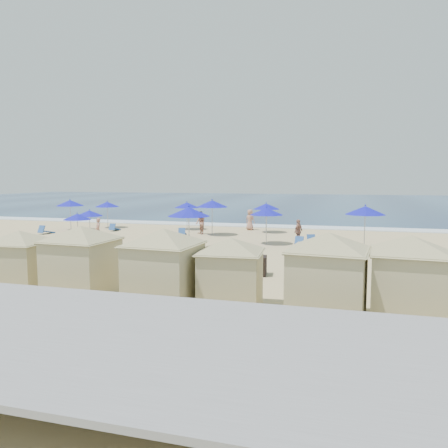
{
  "coord_description": "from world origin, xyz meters",
  "views": [
    {
      "loc": [
        8.39,
        -22.56,
        4.27
      ],
      "look_at": [
        1.2,
        3.0,
        1.47
      ],
      "focal_mm": 35.0,
      "sensor_mm": 36.0,
      "label": 1
    }
  ],
  "objects_px": {
    "umbrella_0": "(70,203)",
    "umbrella_8": "(266,206)",
    "cabana_4": "(328,265)",
    "umbrella_7": "(266,211)",
    "umbrella_4": "(187,205)",
    "umbrella_2": "(107,204)",
    "cabana_3": "(231,264)",
    "cabana_0": "(20,253)",
    "umbrella_5": "(189,212)",
    "beachgoer_0": "(98,230)",
    "trash_bin": "(257,266)",
    "beachgoer_1": "(200,223)",
    "cabana_5": "(410,268)",
    "umbrella_6": "(212,204)",
    "cabana_1": "(82,253)",
    "beachgoer_2": "(298,231)",
    "umbrella_9": "(365,210)",
    "cabana_2": "(164,258)",
    "beachgoer_3": "(250,220)",
    "umbrella_1": "(89,213)",
    "umbrella_3": "(77,217)"
  },
  "relations": [
    {
      "from": "beachgoer_1",
      "to": "beachgoer_3",
      "type": "relative_size",
      "value": 1.03
    },
    {
      "from": "cabana_4",
      "to": "beachgoer_0",
      "type": "height_order",
      "value": "cabana_4"
    },
    {
      "from": "cabana_5",
      "to": "umbrella_8",
      "type": "height_order",
      "value": "cabana_5"
    },
    {
      "from": "umbrella_2",
      "to": "beachgoer_2",
      "type": "height_order",
      "value": "umbrella_2"
    },
    {
      "from": "cabana_5",
      "to": "beachgoer_3",
      "type": "xyz_separation_m",
      "value": [
        -9.47,
        21.58,
        -0.8
      ]
    },
    {
      "from": "cabana_5",
      "to": "beachgoer_1",
      "type": "relative_size",
      "value": 2.61
    },
    {
      "from": "umbrella_4",
      "to": "umbrella_2",
      "type": "bearing_deg",
      "value": -174.49
    },
    {
      "from": "cabana_5",
      "to": "umbrella_4",
      "type": "xyz_separation_m",
      "value": [
        -14.62,
        20.49,
        0.39
      ]
    },
    {
      "from": "trash_bin",
      "to": "cabana_5",
      "type": "distance_m",
      "value": 7.67
    },
    {
      "from": "umbrella_2",
      "to": "trash_bin",
      "type": "bearing_deg",
      "value": -42.44
    },
    {
      "from": "trash_bin",
      "to": "umbrella_9",
      "type": "height_order",
      "value": "umbrella_9"
    },
    {
      "from": "umbrella_6",
      "to": "cabana_4",
      "type": "bearing_deg",
      "value": -62.94
    },
    {
      "from": "umbrella_5",
      "to": "umbrella_7",
      "type": "distance_m",
      "value": 5.93
    },
    {
      "from": "beachgoer_0",
      "to": "beachgoer_3",
      "type": "height_order",
      "value": "beachgoer_3"
    },
    {
      "from": "umbrella_4",
      "to": "beachgoer_2",
      "type": "distance_m",
      "value": 11.24
    },
    {
      "from": "trash_bin",
      "to": "umbrella_6",
      "type": "xyz_separation_m",
      "value": [
        -5.95,
        12.51,
        1.94
      ]
    },
    {
      "from": "umbrella_4",
      "to": "beachgoer_0",
      "type": "relative_size",
      "value": 1.44
    },
    {
      "from": "cabana_1",
      "to": "beachgoer_2",
      "type": "bearing_deg",
      "value": 68.54
    },
    {
      "from": "umbrella_1",
      "to": "cabana_1",
      "type": "bearing_deg",
      "value": -58.21
    },
    {
      "from": "cabana_3",
      "to": "umbrella_9",
      "type": "distance_m",
      "value": 14.6
    },
    {
      "from": "trash_bin",
      "to": "umbrella_2",
      "type": "bearing_deg",
      "value": 131.22
    },
    {
      "from": "umbrella_6",
      "to": "umbrella_8",
      "type": "relative_size",
      "value": 1.14
    },
    {
      "from": "umbrella_4",
      "to": "umbrella_9",
      "type": "bearing_deg",
      "value": -25.94
    },
    {
      "from": "cabana_3",
      "to": "beachgoer_0",
      "type": "bearing_deg",
      "value": 135.69
    },
    {
      "from": "umbrella_0",
      "to": "umbrella_4",
      "type": "bearing_deg",
      "value": 16.95
    },
    {
      "from": "beachgoer_0",
      "to": "beachgoer_3",
      "type": "bearing_deg",
      "value": 94.89
    },
    {
      "from": "cabana_4",
      "to": "umbrella_7",
      "type": "height_order",
      "value": "cabana_4"
    },
    {
      "from": "trash_bin",
      "to": "umbrella_4",
      "type": "relative_size",
      "value": 0.36
    },
    {
      "from": "umbrella_4",
      "to": "beachgoer_3",
      "type": "height_order",
      "value": "umbrella_4"
    },
    {
      "from": "cabana_0",
      "to": "beachgoer_3",
      "type": "relative_size",
      "value": 2.38
    },
    {
      "from": "umbrella_4",
      "to": "beachgoer_2",
      "type": "bearing_deg",
      "value": -28.77
    },
    {
      "from": "umbrella_0",
      "to": "umbrella_8",
      "type": "xyz_separation_m",
      "value": [
        15.94,
        2.59,
        -0.16
      ]
    },
    {
      "from": "cabana_0",
      "to": "cabana_4",
      "type": "bearing_deg",
      "value": -1.66
    },
    {
      "from": "cabana_3",
      "to": "cabana_0",
      "type": "bearing_deg",
      "value": -179.87
    },
    {
      "from": "trash_bin",
      "to": "umbrella_3",
      "type": "bearing_deg",
      "value": 149.52
    },
    {
      "from": "cabana_1",
      "to": "cabana_2",
      "type": "distance_m",
      "value": 3.27
    },
    {
      "from": "umbrella_0",
      "to": "umbrella_9",
      "type": "xyz_separation_m",
      "value": [
        23.1,
        -3.94,
        0.12
      ]
    },
    {
      "from": "umbrella_7",
      "to": "beachgoer_1",
      "type": "xyz_separation_m",
      "value": [
        -5.75,
        3.63,
        -1.25
      ]
    },
    {
      "from": "cabana_4",
      "to": "beachgoer_1",
      "type": "bearing_deg",
      "value": 119.21
    },
    {
      "from": "cabana_4",
      "to": "beachgoer_2",
      "type": "bearing_deg",
      "value": 99.19
    },
    {
      "from": "cabana_4",
      "to": "umbrella_6",
      "type": "height_order",
      "value": "cabana_4"
    },
    {
      "from": "umbrella_9",
      "to": "cabana_2",
      "type": "bearing_deg",
      "value": -115.75
    },
    {
      "from": "trash_bin",
      "to": "beachgoer_1",
      "type": "height_order",
      "value": "beachgoer_1"
    },
    {
      "from": "umbrella_0",
      "to": "umbrella_3",
      "type": "xyz_separation_m",
      "value": [
        5.26,
        -6.74,
        -0.44
      ]
    },
    {
      "from": "cabana_0",
      "to": "cabana_5",
      "type": "height_order",
      "value": "cabana_5"
    },
    {
      "from": "trash_bin",
      "to": "beachgoer_1",
      "type": "relative_size",
      "value": 0.48
    },
    {
      "from": "umbrella_0",
      "to": "umbrella_5",
      "type": "xyz_separation_m",
      "value": [
        13.46,
        -8.15,
        0.15
      ]
    },
    {
      "from": "cabana_5",
      "to": "beachgoer_2",
      "type": "relative_size",
      "value": 2.88
    },
    {
      "from": "beachgoer_1",
      "to": "beachgoer_2",
      "type": "bearing_deg",
      "value": 26.62
    },
    {
      "from": "umbrella_1",
      "to": "umbrella_6",
      "type": "relative_size",
      "value": 0.78
    }
  ]
}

